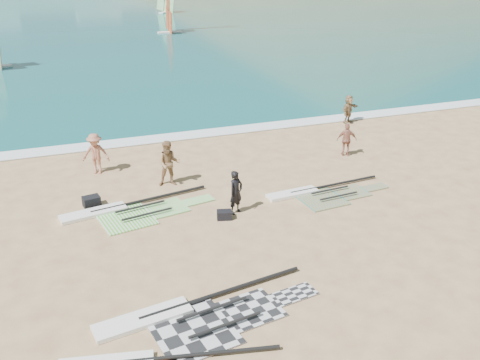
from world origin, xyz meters
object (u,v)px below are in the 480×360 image
object	(u,v)px
gear_bag_far	(224,215)
rig_orange	(320,194)
beachgoer_back	(347,140)
rig_green	(128,211)
gear_bag_near	(92,201)
person_wetsuit	(236,192)
beachgoer_right	(349,109)
beachgoer_left	(169,163)
beachgoer_mid	(96,154)
rig_grey	(194,316)

from	to	relation	value
gear_bag_far	rig_orange	bearing A→B (deg)	8.66
gear_bag_far	beachgoer_back	xyz separation A→B (m)	(7.19, 4.01, 0.61)
rig_green	beachgoer_back	size ratio (longest dim) A/B	3.70
beachgoer_back	gear_bag_far	bearing A→B (deg)	50.52
gear_bag_near	person_wetsuit	world-z (taller)	person_wetsuit
beachgoer_back	beachgoer_right	bearing A→B (deg)	-100.16
rig_green	beachgoer_left	bearing A→B (deg)	33.08
rig_green	gear_bag_far	world-z (taller)	gear_bag_far
rig_orange	beachgoer_back	bearing A→B (deg)	42.86
beachgoer_mid	gear_bag_far	bearing A→B (deg)	-37.08
rig_grey	rig_green	distance (m)	6.60
beachgoer_mid	beachgoer_back	size ratio (longest dim) A/B	1.14
person_wetsuit	beachgoer_left	xyz separation A→B (m)	(-1.67, 3.21, 0.12)
rig_green	gear_bag_far	distance (m)	3.52
rig_green	beachgoer_right	bearing A→B (deg)	17.19
person_wetsuit	rig_orange	bearing A→B (deg)	-22.44
person_wetsuit	beachgoer_back	xyz separation A→B (m)	(6.64, 3.70, -0.04)
rig_green	person_wetsuit	world-z (taller)	person_wetsuit
rig_orange	person_wetsuit	world-z (taller)	person_wetsuit
person_wetsuit	beachgoer_right	size ratio (longest dim) A/B	1.05
rig_grey	rig_orange	world-z (taller)	rig_grey
rig_grey	beachgoer_back	distance (m)	13.18
beachgoer_back	person_wetsuit	bearing A→B (deg)	50.49
beachgoer_left	beachgoer_mid	distance (m)	3.44
beachgoer_back	beachgoer_right	world-z (taller)	same
gear_bag_far	beachgoer_back	distance (m)	8.26
rig_green	beachgoer_back	world-z (taller)	beachgoer_back
beachgoer_mid	rig_green	bearing A→B (deg)	-61.56
rig_green	rig_orange	size ratio (longest dim) A/B	1.15
gear_bag_near	gear_bag_far	world-z (taller)	gear_bag_near
gear_bag_far	person_wetsuit	xyz separation A→B (m)	(0.55, 0.31, 0.65)
beachgoer_left	person_wetsuit	bearing A→B (deg)	-51.06
rig_orange	beachgoer_mid	distance (m)	9.38
rig_grey	gear_bag_near	distance (m)	7.76
gear_bag_far	gear_bag_near	bearing A→B (deg)	148.51
gear_bag_near	person_wetsuit	distance (m)	5.38
rig_green	gear_bag_far	bearing A→B (deg)	-38.01
beachgoer_back	beachgoer_right	distance (m)	5.10
rig_green	beachgoer_mid	distance (m)	4.25
rig_grey	rig_orange	size ratio (longest dim) A/B	1.23
rig_green	gear_bag_far	xyz separation A→B (m)	(3.11, -1.64, 0.10)
rig_orange	beachgoer_back	distance (m)	4.66
beachgoer_left	beachgoer_back	bearing A→B (deg)	14.84
gear_bag_near	beachgoer_left	bearing A→B (deg)	16.04
person_wetsuit	rig_green	bearing A→B (deg)	132.56
beachgoer_left	beachgoer_back	distance (m)	8.33
rig_orange	beachgoer_right	distance (m)	9.69
gear_bag_far	person_wetsuit	distance (m)	0.91
beachgoer_mid	beachgoer_right	size ratio (longest dim) A/B	1.14
beachgoer_mid	gear_bag_near	bearing A→B (deg)	-79.78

